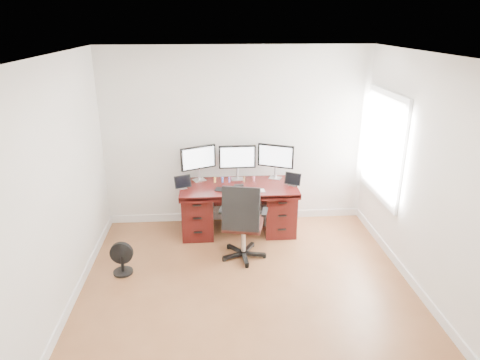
{
  "coord_description": "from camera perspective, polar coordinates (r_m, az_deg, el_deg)",
  "views": [
    {
      "loc": [
        -0.4,
        -4.0,
        3.03
      ],
      "look_at": [
        0.0,
        1.5,
        0.95
      ],
      "focal_mm": 32.0,
      "sensor_mm": 36.0,
      "label": 1
    }
  ],
  "objects": [
    {
      "name": "ground",
      "position": [
        5.03,
        1.28,
        -16.34
      ],
      "size": [
        4.5,
        4.5,
        0.0
      ],
      "primitive_type": "plane",
      "color": "brown",
      "rests_on": "ground"
    },
    {
      "name": "figurine_blue",
      "position": [
        6.36,
        -2.34,
        0.07
      ],
      "size": [
        0.03,
        0.03,
        0.08
      ],
      "color": "#4E72F4",
      "rests_on": "desk"
    },
    {
      "name": "right_wall",
      "position": [
        5.04,
        24.53,
        -0.69
      ],
      "size": [
        0.1,
        4.5,
        2.7
      ],
      "color": "white",
      "rests_on": "ground"
    },
    {
      "name": "monitor_left",
      "position": [
        6.38,
        -5.58,
        2.81
      ],
      "size": [
        0.51,
        0.26,
        0.53
      ],
      "rotation": [
        0.0,
        0.0,
        0.44
      ],
      "color": "silver",
      "rests_on": "desk"
    },
    {
      "name": "figurine_orange",
      "position": [
        6.36,
        -3.38,
        0.05
      ],
      "size": [
        0.03,
        0.03,
        0.08
      ],
      "color": "#F6BA42",
      "rests_on": "desk"
    },
    {
      "name": "figurine_pink",
      "position": [
        6.39,
        1.87,
        0.18
      ],
      "size": [
        0.03,
        0.03,
        0.08
      ],
      "color": "pink",
      "rests_on": "desk"
    },
    {
      "name": "drawing_tablet",
      "position": [
        6.09,
        -2.26,
        -1.28
      ],
      "size": [
        0.25,
        0.2,
        0.01
      ],
      "primitive_type": "cube",
      "rotation": [
        0.0,
        0.0,
        -0.27
      ],
      "color": "black",
      "rests_on": "desk"
    },
    {
      "name": "trackpad",
      "position": [
        6.06,
        2.73,
        -1.42
      ],
      "size": [
        0.13,
        0.13,
        0.01
      ],
      "primitive_type": "cube",
      "rotation": [
        0.0,
        0.0,
        0.09
      ],
      "color": "silver",
      "rests_on": "desk"
    },
    {
      "name": "figurine_brown",
      "position": [
        6.37,
        0.56,
        0.15
      ],
      "size": [
        0.03,
        0.03,
        0.08
      ],
      "color": "olive",
      "rests_on": "desk"
    },
    {
      "name": "phone",
      "position": [
        6.25,
        -0.15,
        -0.67
      ],
      "size": [
        0.14,
        0.07,
        0.01
      ],
      "primitive_type": "cube",
      "rotation": [
        0.0,
        0.0,
        0.01
      ],
      "color": "black",
      "rests_on": "desk"
    },
    {
      "name": "tablet_left",
      "position": [
        6.17,
        -7.64,
        -0.37
      ],
      "size": [
        0.25,
        0.15,
        0.19
      ],
      "rotation": [
        0.0,
        0.0,
        0.36
      ],
      "color": "silver",
      "rests_on": "desk"
    },
    {
      "name": "figurine_purple",
      "position": [
        6.36,
        -1.45,
        0.1
      ],
      "size": [
        0.03,
        0.03,
        0.08
      ],
      "color": "#8C6DD7",
      "rests_on": "desk"
    },
    {
      "name": "floor_fan",
      "position": [
        5.66,
        -15.49,
        -10.11
      ],
      "size": [
        0.29,
        0.25,
        0.42
      ],
      "rotation": [
        0.0,
        0.0,
        -0.06
      ],
      "color": "black",
      "rests_on": "ground"
    },
    {
      "name": "monitor_right",
      "position": [
        6.45,
        4.78,
        3.04
      ],
      "size": [
        0.52,
        0.26,
        0.53
      ],
      "rotation": [
        0.0,
        0.0,
        -0.43
      ],
      "color": "silver",
      "rests_on": "desk"
    },
    {
      "name": "tablet_right",
      "position": [
        6.27,
        7.06,
        0.01
      ],
      "size": [
        0.24,
        0.18,
        0.19
      ],
      "rotation": [
        0.0,
        0.0,
        -0.51
      ],
      "color": "silver",
      "rests_on": "desk"
    },
    {
      "name": "desk",
      "position": [
        6.41,
        -0.21,
        -3.55
      ],
      "size": [
        1.7,
        0.8,
        0.75
      ],
      "color": "#3D0D0C",
      "rests_on": "ground"
    },
    {
      "name": "monitor_center",
      "position": [
        6.39,
        -0.37,
        2.93
      ],
      "size": [
        0.55,
        0.14,
        0.53
      ],
      "rotation": [
        0.0,
        0.0,
        0.02
      ],
      "color": "silver",
      "rests_on": "desk"
    },
    {
      "name": "office_chair",
      "position": [
        5.7,
        0.38,
        -7.27
      ],
      "size": [
        0.7,
        0.7,
        1.09
      ],
      "rotation": [
        0.0,
        0.0,
        -0.23
      ],
      "color": "black",
      "rests_on": "ground"
    },
    {
      "name": "back_wall",
      "position": [
        6.48,
        -0.48,
        5.65
      ],
      "size": [
        4.0,
        0.1,
        2.7
      ],
      "primitive_type": "cube",
      "color": "white",
      "rests_on": "ground"
    },
    {
      "name": "keyboard",
      "position": [
        6.05,
        -0.27,
        -1.39
      ],
      "size": [
        0.31,
        0.16,
        0.01
      ],
      "primitive_type": "cube",
      "rotation": [
        0.0,
        0.0,
        -0.13
      ],
      "color": "white",
      "rests_on": "desk"
    }
  ]
}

